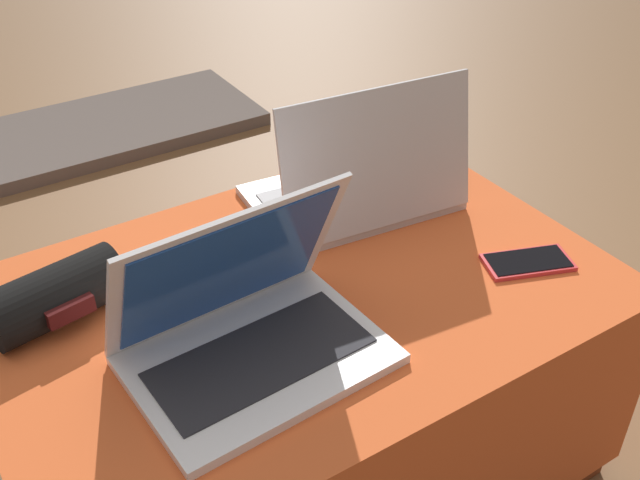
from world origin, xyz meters
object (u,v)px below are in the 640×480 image
laptop_near (248,327)px  cell_phone (528,262)px  laptop_far (359,185)px  wrist_brace (55,295)px

laptop_near → cell_phone: (0.51, -0.06, -0.05)m
laptop_far → cell_phone: bearing=121.5°
laptop_far → wrist_brace: size_ratio=1.82×
cell_phone → wrist_brace: wrist_brace is taller
laptop_near → laptop_far: size_ratio=0.94×
laptop_near → laptop_far: bearing=30.4°
laptop_near → wrist_brace: 0.31m
laptop_near → wrist_brace: size_ratio=1.71×
laptop_near → cell_phone: 0.51m
laptop_near → cell_phone: bearing=-10.0°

